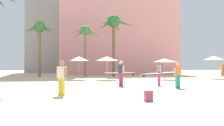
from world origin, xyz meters
TOP-DOWN VIEW (x-y plane):
  - ground at (0.00, 0.00)m, footprint 120.00×120.00m
  - hotel_pink at (4.16, 30.01)m, footprint 19.32×11.57m
  - palm_tree_far_left at (-7.36, 19.97)m, footprint 4.26×3.76m
  - palm_tree_left at (-1.56, 20.23)m, footprint 3.95×4.33m
  - palm_tree_right at (2.16, 19.34)m, footprint 4.80×4.89m
  - cafe_umbrella_0 at (-2.14, 13.70)m, footprint 2.02×2.02m
  - cafe_umbrella_1 at (0.63, 13.11)m, footprint 2.29×2.29m
  - cafe_umbrella_3 at (6.59, 13.03)m, footprint 2.42×2.42m
  - cafe_umbrella_4 at (12.38, 13.51)m, footprint 2.10×2.10m
  - beach_towel at (1.58, 1.13)m, footprint 2.14×1.60m
  - backpack at (0.95, 0.56)m, footprint 0.34×0.31m
  - person_mid_center at (3.56, 6.38)m, footprint 2.67×1.62m
  - person_mid_left at (0.92, 6.63)m, footprint 2.61×1.32m
  - person_far_left at (4.15, 4.84)m, footprint 0.59×0.37m
  - person_near_right at (-2.52, 2.56)m, footprint 0.53×0.45m

SIDE VIEW (x-z plane):
  - ground at x=0.00m, z-range 0.00..0.00m
  - beach_towel at x=1.58m, z-range 0.00..0.01m
  - backpack at x=0.95m, z-range -0.01..0.41m
  - person_near_right at x=-2.52m, z-range 0.07..1.68m
  - person_far_left at x=4.15m, z-range 0.08..1.69m
  - person_mid_center at x=3.56m, z-range 0.07..1.76m
  - person_mid_left at x=0.92m, z-range 0.07..1.79m
  - cafe_umbrella_3 at x=6.59m, z-range 0.89..3.04m
  - cafe_umbrella_1 at x=0.63m, z-range 0.95..3.27m
  - cafe_umbrella_0 at x=-2.14m, z-range 0.95..3.29m
  - cafe_umbrella_4 at x=12.38m, z-range 1.03..3.53m
  - palm_tree_left at x=-1.56m, z-range 2.12..8.96m
  - palm_tree_far_left at x=-7.36m, z-range 2.31..9.46m
  - hotel_pink at x=4.16m, z-range 0.00..13.39m
  - palm_tree_right at x=2.16m, z-range 2.63..10.78m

